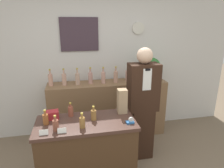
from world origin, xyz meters
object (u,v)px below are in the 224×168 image
Objects in this scene: tape_dispenser at (130,121)px; potted_plant at (151,68)px; shopkeeper at (142,106)px; paper_bag at (122,101)px.

potted_plant is at bearing 59.63° from tape_dispenser.
shopkeeper is 0.71m from tape_dispenser.
paper_bag is (-0.80, -1.03, -0.16)m from potted_plant.
potted_plant reaches higher than tape_dispenser.
shopkeeper is at bearing 38.33° from paper_bag.
paper_bag is at bearing -127.80° from potted_plant.
potted_plant is 1.32m from paper_bag.
shopkeeper is at bearing -119.57° from potted_plant.
potted_plant is at bearing 52.20° from paper_bag.
shopkeeper is 5.46× the size of paper_bag.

